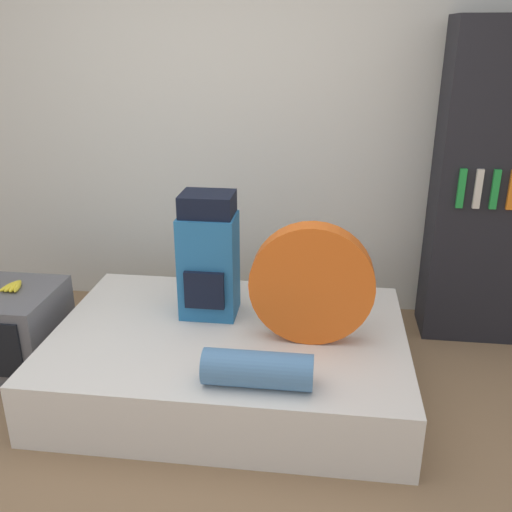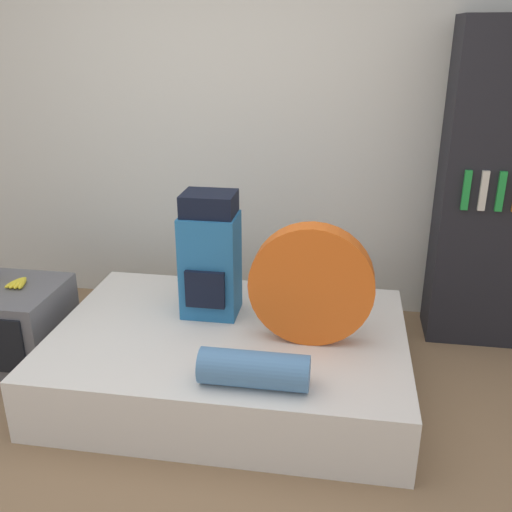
{
  "view_description": "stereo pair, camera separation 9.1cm",
  "coord_description": "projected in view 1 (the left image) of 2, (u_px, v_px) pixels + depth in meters",
  "views": [
    {
      "loc": [
        0.7,
        -1.99,
        1.89
      ],
      "look_at": [
        0.35,
        0.75,
        0.8
      ],
      "focal_mm": 40.0,
      "sensor_mm": 36.0,
      "label": 1
    },
    {
      "loc": [
        0.79,
        -1.98,
        1.89
      ],
      "look_at": [
        0.35,
        0.75,
        0.8
      ],
      "focal_mm": 40.0,
      "sensor_mm": 36.0,
      "label": 2
    }
  ],
  "objects": [
    {
      "name": "bed",
      "position": [
        230.0,
        357.0,
        3.22
      ],
      "size": [
        1.94,
        1.35,
        0.35
      ],
      "color": "silver",
      "rests_on": "ground_plane"
    },
    {
      "name": "wall_back",
      "position": [
        226.0,
        125.0,
        3.87
      ],
      "size": [
        8.0,
        0.05,
        2.6
      ],
      "color": "silver",
      "rests_on": "ground_plane"
    },
    {
      "name": "bookshelf",
      "position": [
        494.0,
        188.0,
        3.52
      ],
      "size": [
        0.72,
        0.38,
        1.99
      ],
      "color": "black",
      "rests_on": "ground_plane"
    },
    {
      "name": "television",
      "position": [
        6.0,
        327.0,
        3.44
      ],
      "size": [
        0.63,
        0.58,
        0.47
      ],
      "color": "#5B5B60",
      "rests_on": "ground_plane"
    },
    {
      "name": "tent_bag",
      "position": [
        312.0,
        284.0,
        2.95
      ],
      "size": [
        0.65,
        0.13,
        0.65
      ],
      "color": "#E05B19",
      "rests_on": "bed"
    },
    {
      "name": "backpack",
      "position": [
        209.0,
        258.0,
        3.23
      ],
      "size": [
        0.32,
        0.29,
        0.72
      ],
      "color": "#23669E",
      "rests_on": "bed"
    },
    {
      "name": "banana_bunch",
      "position": [
        14.0,
        286.0,
        3.38
      ],
      "size": [
        0.12,
        0.16,
        0.03
      ],
      "color": "yellow",
      "rests_on": "television"
    },
    {
      "name": "ground_plane",
      "position": [
        160.0,
        474.0,
        2.62
      ],
      "size": [
        16.0,
        16.0,
        0.0
      ],
      "primitive_type": "plane",
      "color": "#846647"
    },
    {
      "name": "sleeping_roll",
      "position": [
        258.0,
        369.0,
        2.64
      ],
      "size": [
        0.51,
        0.17,
        0.17
      ],
      "color": "teal",
      "rests_on": "bed"
    }
  ]
}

